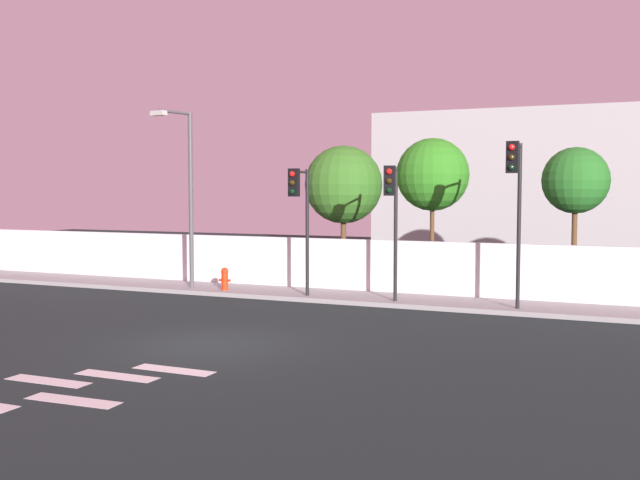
{
  "coord_description": "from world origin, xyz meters",
  "views": [
    {
      "loc": [
        9.36,
        -14.91,
        3.68
      ],
      "look_at": [
        0.1,
        6.5,
        2.11
      ],
      "focal_mm": 41.52,
      "sensor_mm": 36.0,
      "label": 1
    }
  ],
  "objects_px": {
    "roadside_tree_midleft": "(433,175)",
    "roadside_tree_leftmost": "(344,185)",
    "street_lamp_curbside": "(186,184)",
    "roadside_tree_midright": "(576,181)",
    "traffic_light_left": "(516,189)",
    "fire_hydrant": "(225,278)",
    "traffic_light_center": "(300,204)",
    "traffic_light_right": "(392,203)"
  },
  "relations": [
    {
      "from": "roadside_tree_midleft",
      "to": "roadside_tree_midright",
      "type": "relative_size",
      "value": 1.08
    },
    {
      "from": "traffic_light_left",
      "to": "traffic_light_center",
      "type": "distance_m",
      "value": 6.92
    },
    {
      "from": "street_lamp_curbside",
      "to": "fire_hydrant",
      "type": "height_order",
      "value": "street_lamp_curbside"
    },
    {
      "from": "traffic_light_center",
      "to": "roadside_tree_midright",
      "type": "bearing_deg",
      "value": 25.82
    },
    {
      "from": "fire_hydrant",
      "to": "street_lamp_curbside",
      "type": "bearing_deg",
      "value": -175.95
    },
    {
      "from": "traffic_light_center",
      "to": "roadside_tree_leftmost",
      "type": "xyz_separation_m",
      "value": [
        -0.04,
        3.98,
        0.63
      ]
    },
    {
      "from": "traffic_light_left",
      "to": "roadside_tree_midright",
      "type": "xyz_separation_m",
      "value": [
        1.33,
        4.02,
        0.26
      ]
    },
    {
      "from": "fire_hydrant",
      "to": "roadside_tree_midright",
      "type": "relative_size",
      "value": 0.16
    },
    {
      "from": "traffic_light_left",
      "to": "fire_hydrant",
      "type": "bearing_deg",
      "value": 176.29
    },
    {
      "from": "traffic_light_right",
      "to": "roadside_tree_leftmost",
      "type": "distance_m",
      "value": 5.33
    },
    {
      "from": "roadside_tree_leftmost",
      "to": "roadside_tree_midright",
      "type": "xyz_separation_m",
      "value": [
        8.27,
        -0.0,
        0.1
      ]
    },
    {
      "from": "traffic_light_left",
      "to": "traffic_light_center",
      "type": "xyz_separation_m",
      "value": [
        -6.9,
        0.03,
        -0.47
      ]
    },
    {
      "from": "roadside_tree_leftmost",
      "to": "roadside_tree_midleft",
      "type": "bearing_deg",
      "value": -0.0
    },
    {
      "from": "street_lamp_curbside",
      "to": "fire_hydrant",
      "type": "relative_size",
      "value": 7.9
    },
    {
      "from": "roadside_tree_leftmost",
      "to": "street_lamp_curbside",
      "type": "bearing_deg",
      "value": -143.5
    },
    {
      "from": "street_lamp_curbside",
      "to": "roadside_tree_leftmost",
      "type": "bearing_deg",
      "value": 36.5
    },
    {
      "from": "roadside_tree_midleft",
      "to": "roadside_tree_leftmost",
      "type": "bearing_deg",
      "value": 180.0
    },
    {
      "from": "traffic_light_center",
      "to": "roadside_tree_leftmost",
      "type": "relative_size",
      "value": 0.79
    },
    {
      "from": "fire_hydrant",
      "to": "roadside_tree_midleft",
      "type": "xyz_separation_m",
      "value": [
        6.61,
        3.36,
        3.65
      ]
    },
    {
      "from": "traffic_light_right",
      "to": "roadside_tree_midleft",
      "type": "bearing_deg",
      "value": 87.81
    },
    {
      "from": "roadside_tree_midright",
      "to": "roadside_tree_leftmost",
      "type": "bearing_deg",
      "value": 180.0
    },
    {
      "from": "roadside_tree_leftmost",
      "to": "roadside_tree_midleft",
      "type": "height_order",
      "value": "roadside_tree_midleft"
    },
    {
      "from": "roadside_tree_leftmost",
      "to": "traffic_light_center",
      "type": "bearing_deg",
      "value": -89.47
    },
    {
      "from": "traffic_light_right",
      "to": "roadside_tree_midright",
      "type": "distance_m",
      "value": 6.55
    },
    {
      "from": "traffic_light_center",
      "to": "fire_hydrant",
      "type": "xyz_separation_m",
      "value": [
        -3.23,
        0.62,
        -2.67
      ]
    },
    {
      "from": "traffic_light_center",
      "to": "roadside_tree_midright",
      "type": "height_order",
      "value": "roadside_tree_midright"
    },
    {
      "from": "street_lamp_curbside",
      "to": "roadside_tree_leftmost",
      "type": "relative_size",
      "value": 1.18
    },
    {
      "from": "traffic_light_left",
      "to": "roadside_tree_midright",
      "type": "distance_m",
      "value": 4.24
    },
    {
      "from": "street_lamp_curbside",
      "to": "roadside_tree_midright",
      "type": "distance_m",
      "value": 13.41
    },
    {
      "from": "traffic_light_left",
      "to": "roadside_tree_midleft",
      "type": "height_order",
      "value": "roadside_tree_midleft"
    },
    {
      "from": "traffic_light_center",
      "to": "fire_hydrant",
      "type": "height_order",
      "value": "traffic_light_center"
    },
    {
      "from": "roadside_tree_leftmost",
      "to": "roadside_tree_midright",
      "type": "distance_m",
      "value": 8.27
    },
    {
      "from": "street_lamp_curbside",
      "to": "roadside_tree_midleft",
      "type": "distance_m",
      "value": 8.83
    },
    {
      "from": "traffic_light_left",
      "to": "fire_hydrant",
      "type": "xyz_separation_m",
      "value": [
        -10.13,
        0.66,
        -3.14
      ]
    },
    {
      "from": "traffic_light_left",
      "to": "traffic_light_right",
      "type": "height_order",
      "value": "traffic_light_left"
    },
    {
      "from": "traffic_light_center",
      "to": "roadside_tree_leftmost",
      "type": "distance_m",
      "value": 4.03
    },
    {
      "from": "roadside_tree_midright",
      "to": "fire_hydrant",
      "type": "bearing_deg",
      "value": -163.65
    },
    {
      "from": "street_lamp_curbside",
      "to": "traffic_light_right",
      "type": "bearing_deg",
      "value": -5.06
    },
    {
      "from": "roadside_tree_midleft",
      "to": "roadside_tree_midright",
      "type": "height_order",
      "value": "roadside_tree_midleft"
    },
    {
      "from": "traffic_light_right",
      "to": "fire_hydrant",
      "type": "distance_m",
      "value": 7.04
    },
    {
      "from": "traffic_light_left",
      "to": "traffic_light_right",
      "type": "bearing_deg",
      "value": -177.6
    },
    {
      "from": "traffic_light_left",
      "to": "street_lamp_curbside",
      "type": "height_order",
      "value": "street_lamp_curbside"
    }
  ]
}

